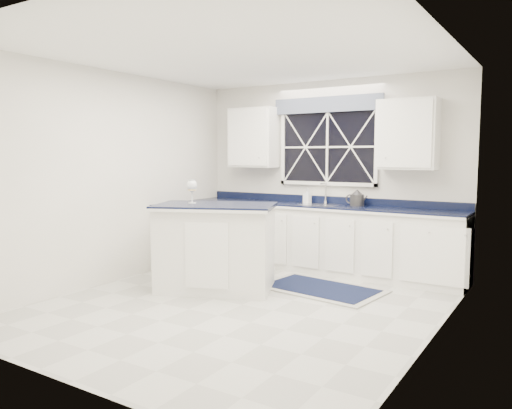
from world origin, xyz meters
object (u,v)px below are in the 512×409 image
Objects in this scene: soap_bottle at (307,196)px; dishwasher at (253,235)px; wine_glass at (192,187)px; kettle at (357,198)px; island at (216,247)px; faucet at (325,193)px.

dishwasher is at bearing -170.10° from soap_bottle.
wine_glass is 1.94m from soap_bottle.
dishwasher is 1.87m from wine_glass.
kettle is at bearing 50.71° from wine_glass.
wine_glass reaches higher than island.
island is 5.03× the size of kettle.
dishwasher is 2.77× the size of wine_glass.
faucet is (1.10, 0.19, 0.69)m from dishwasher.
kettle is at bearing -2.86° from soap_bottle.
soap_bottle reaches higher than island.
wine_glass is (-1.45, -1.77, 0.21)m from kettle.
soap_bottle is (-0.77, 0.04, -0.00)m from kettle.
soap_bottle is at bearing 55.86° from island.
dishwasher is 1.74m from kettle.
faucet is 0.27m from soap_bottle.
dishwasher is 0.51× the size of island.
soap_bottle is at bearing -179.49° from kettle.
island reaches higher than dishwasher.
faucet reaches higher than soap_bottle.
island is at bearing -109.16° from faucet.
faucet is 0.94× the size of kettle.
island is 5.48× the size of wine_glass.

